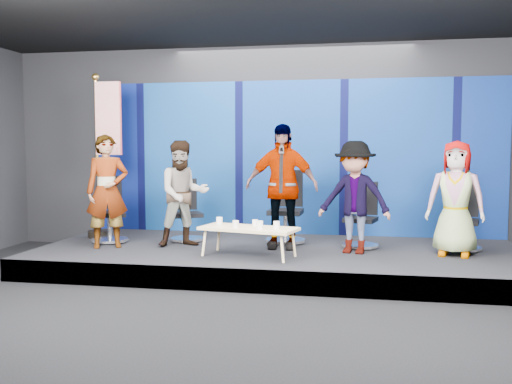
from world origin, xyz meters
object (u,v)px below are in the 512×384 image
panelist_b (183,194)px  mug_a (219,221)px  mug_e (277,225)px  flag_stand (104,151)px  panelist_c (282,186)px  panelist_d (354,197)px  chair_c (286,219)px  mug_d (260,225)px  chair_a (109,220)px  mug_c (255,223)px  chair_e (463,228)px  mug_b (236,224)px  coffee_table (249,229)px  chair_b (186,221)px  panelist_e (456,198)px  chair_d (361,226)px  panelist_a (107,191)px

panelist_b → mug_a: size_ratio=15.19×
mug_e → flag_stand: bearing=158.2°
panelist_c → panelist_d: size_ratio=1.16×
chair_c → flag_stand: flag_stand is taller
mug_d → chair_a: bearing=160.4°
mug_c → mug_d: 0.28m
panelist_b → panelist_c: bearing=-24.4°
chair_e → mug_b: 3.30m
coffee_table → chair_b: bearing=138.2°
panelist_d → panelist_b: bearing=-168.3°
panelist_b → flag_stand: bearing=132.4°
mug_b → flag_stand: bearing=153.7°
mug_d → coffee_table: bearing=141.2°
mug_c → mug_d: mug_d is taller
panelist_c → mug_e: (0.05, -0.80, -0.46)m
mug_c → chair_a: bearing=165.0°
panelist_e → mug_e: panelist_e is taller
mug_a → mug_c: size_ratio=1.16×
flag_stand → mug_b: bearing=-24.7°
chair_b → mug_d: bearing=-70.0°
chair_d → panelist_a: bearing=-155.4°
panelist_b → coffee_table: bearing=-57.2°
coffee_table → flag_stand: bearing=156.7°
coffee_table → flag_stand: 3.02m
chair_a → mug_c: size_ratio=11.44×
mug_d → flag_stand: flag_stand is taller
chair_a → coffee_table: bearing=-46.2°
chair_e → flag_stand: bearing=-167.4°
mug_b → chair_c: bearing=68.8°
panelist_d → coffee_table: panelist_d is taller
chair_c → panelist_c: (-0.00, -0.51, 0.54)m
chair_d → mug_d: bearing=-125.3°
coffee_table → mug_a: 0.50m
chair_a → flag_stand: flag_stand is taller
mug_c → chair_d: bearing=32.0°
panelist_c → panelist_a: bearing=-169.2°
panelist_c → mug_e: panelist_c is taller
mug_b → mug_d: mug_d is taller
chair_d → chair_e: size_ratio=1.00×
chair_b → mug_b: 1.59m
chair_a → panelist_a: 0.71m
mug_a → mug_d: size_ratio=0.96×
panelist_b → chair_e: panelist_b is taller
panelist_e → mug_a: 3.25m
chair_d → panelist_d: (-0.10, -0.49, 0.47)m
panelist_a → flag_stand: flag_stand is taller
chair_a → chair_b: size_ratio=1.05×
chair_c → chair_d: chair_c is taller
panelist_a → panelist_d: size_ratio=1.06×
mug_d → chair_e: bearing=23.3°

